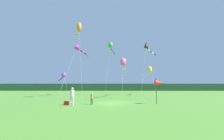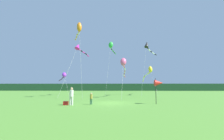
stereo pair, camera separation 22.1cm
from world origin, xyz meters
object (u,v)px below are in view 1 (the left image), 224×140
banner_flag_pole (159,83)px  kite_purple (63,75)px  kite_rainbow (123,64)px  kite_green (111,46)px  kite_orange (79,28)px  kite_magenta (78,47)px  person_child (92,98)px  kite_black (147,46)px  cooler_box (66,103)px  kite_yellow (149,71)px  person_adult (72,95)px

banner_flag_pole → kite_purple: size_ratio=0.40×
banner_flag_pole → kite_rainbow: (-3.29, 8.79, 3.42)m
kite_green → kite_rainbow: kite_green is taller
banner_flag_pole → kite_purple: 22.11m
banner_flag_pole → kite_orange: (-10.77, 7.61, 9.38)m
kite_purple → banner_flag_pole: bearing=-44.1°
kite_magenta → kite_orange: bearing=-75.8°
person_child → kite_black: 19.89m
cooler_box → kite_yellow: bearing=53.2°
person_adult → kite_yellow: kite_yellow is taller
cooler_box → kite_rainbow: size_ratio=0.04×
kite_yellow → kite_purple: bearing=179.4°
kite_purple → kite_magenta: bearing=-43.0°
kite_orange → person_child: bearing=-66.3°
kite_black → kite_yellow: bearing=65.5°
kite_rainbow → kite_black: bearing=45.6°
kite_orange → kite_black: bearing=27.3°
kite_orange → kite_yellow: size_ratio=1.11×
person_adult → kite_purple: bearing=112.2°
cooler_box → kite_purple: kite_purple is taller
cooler_box → kite_black: 21.72m
kite_black → kite_yellow: 5.39m
person_child → kite_green: kite_green is taller
person_adult → banner_flag_pole: (9.07, 1.21, 1.23)m
person_child → cooler_box: size_ratio=2.63×
kite_green → kite_magenta: kite_green is taller
person_child → kite_black: size_ratio=0.11×
kite_black → kite_rainbow: size_ratio=1.07×
kite_black → kite_magenta: bearing=-169.1°
kite_magenta → person_adult: bearing=-78.1°
banner_flag_pole → kite_green: 17.95m
person_adult → kite_orange: size_ratio=0.14×
cooler_box → kite_yellow: kite_yellow is taller
cooler_box → kite_black: bearing=52.5°
person_child → banner_flag_pole: (7.19, 0.55, 1.54)m
cooler_box → kite_green: 19.40m
kite_rainbow → kite_purple: (-12.52, 6.53, -1.45)m
banner_flag_pole → kite_rainbow: size_ratio=0.26×
kite_black → kite_green: 7.67m
kite_green → kite_orange: (-5.14, -7.25, 1.04)m
person_child → kite_yellow: (9.63, 15.68, 4.38)m
kite_orange → kite_purple: kite_orange is taller
person_adult → kite_black: bearing=54.3°
kite_orange → kite_purple: bearing=123.2°
person_adult → kite_magenta: (-2.69, 12.75, 8.35)m
banner_flag_pole → kite_orange: kite_orange is taller
person_adult → cooler_box: 1.02m
cooler_box → banner_flag_pole: 9.94m
banner_flag_pole → person_child: bearing=-175.6°
cooler_box → kite_yellow: size_ratio=0.04×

